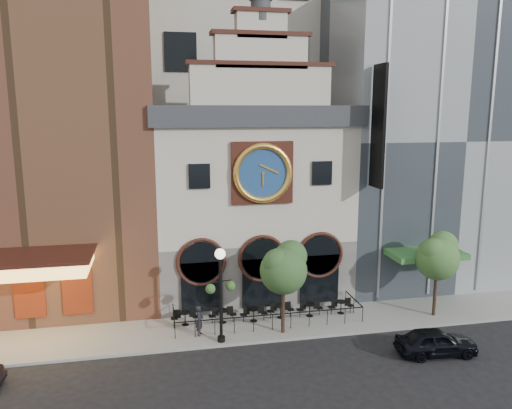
{
  "coord_description": "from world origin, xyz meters",
  "views": [
    {
      "loc": [
        -6.03,
        -23.83,
        12.1
      ],
      "look_at": [
        0.06,
        6.0,
        6.31
      ],
      "focal_mm": 35.0,
      "sensor_mm": 36.0,
      "label": 1
    }
  ],
  "objects_px": {
    "bistro_4": "(310,309)",
    "tree_left": "(284,267)",
    "bistro_2": "(254,314)",
    "car_right": "(436,342)",
    "bistro_3": "(281,310)",
    "pedestrian": "(200,320)",
    "tree_right": "(438,255)",
    "bistro_0": "(185,317)",
    "bistro_5": "(341,306)",
    "lamppost": "(221,285)",
    "bistro_1": "(223,315)"
  },
  "relations": [
    {
      "from": "bistro_4",
      "to": "tree_right",
      "type": "xyz_separation_m",
      "value": [
        7.29,
        -1.28,
        3.21
      ]
    },
    {
      "from": "pedestrian",
      "to": "bistro_0",
      "type": "bearing_deg",
      "value": 45.91
    },
    {
      "from": "bistro_5",
      "to": "pedestrian",
      "type": "height_order",
      "value": "pedestrian"
    },
    {
      "from": "bistro_3",
      "to": "bistro_5",
      "type": "xyz_separation_m",
      "value": [
        3.68,
        -0.12,
        0.0
      ]
    },
    {
      "from": "bistro_3",
      "to": "bistro_5",
      "type": "height_order",
      "value": "same"
    },
    {
      "from": "bistro_2",
      "to": "bistro_5",
      "type": "relative_size",
      "value": 1.0
    },
    {
      "from": "tree_right",
      "to": "bistro_1",
      "type": "bearing_deg",
      "value": 173.62
    },
    {
      "from": "bistro_0",
      "to": "tree_left",
      "type": "bearing_deg",
      "value": -20.79
    },
    {
      "from": "car_right",
      "to": "bistro_3",
      "type": "bearing_deg",
      "value": 54.5
    },
    {
      "from": "bistro_3",
      "to": "bistro_4",
      "type": "distance_m",
      "value": 1.74
    },
    {
      "from": "bistro_4",
      "to": "pedestrian",
      "type": "bearing_deg",
      "value": -169.68
    },
    {
      "from": "car_right",
      "to": "tree_right",
      "type": "bearing_deg",
      "value": -25.04
    },
    {
      "from": "bistro_4",
      "to": "tree_left",
      "type": "distance_m",
      "value": 4.23
    },
    {
      "from": "pedestrian",
      "to": "tree_left",
      "type": "relative_size",
      "value": 0.32
    },
    {
      "from": "pedestrian",
      "to": "lamppost",
      "type": "distance_m",
      "value": 2.71
    },
    {
      "from": "car_right",
      "to": "lamppost",
      "type": "distance_m",
      "value": 11.21
    },
    {
      "from": "tree_right",
      "to": "car_right",
      "type": "bearing_deg",
      "value": -119.91
    },
    {
      "from": "bistro_0",
      "to": "tree_left",
      "type": "xyz_separation_m",
      "value": [
        5.21,
        -1.98,
        3.26
      ]
    },
    {
      "from": "bistro_4",
      "to": "lamppost",
      "type": "height_order",
      "value": "lamppost"
    },
    {
      "from": "bistro_5",
      "to": "lamppost",
      "type": "xyz_separation_m",
      "value": [
        -7.48,
        -2.21,
        2.66
      ]
    },
    {
      "from": "bistro_2",
      "to": "bistro_4",
      "type": "bearing_deg",
      "value": 0.71
    },
    {
      "from": "car_right",
      "to": "pedestrian",
      "type": "xyz_separation_m",
      "value": [
        -11.43,
        4.29,
        0.29
      ]
    },
    {
      "from": "bistro_4",
      "to": "bistro_1",
      "type": "bearing_deg",
      "value": 178.74
    },
    {
      "from": "lamppost",
      "to": "tree_right",
      "type": "xyz_separation_m",
      "value": [
        12.82,
        0.92,
        0.56
      ]
    },
    {
      "from": "bistro_4",
      "to": "car_right",
      "type": "xyz_separation_m",
      "value": [
        4.87,
        -5.49,
        0.07
      ]
    },
    {
      "from": "bistro_0",
      "to": "bistro_3",
      "type": "relative_size",
      "value": 1.0
    },
    {
      "from": "bistro_0",
      "to": "bistro_3",
      "type": "bearing_deg",
      "value": -1.02
    },
    {
      "from": "bistro_1",
      "to": "bistro_2",
      "type": "relative_size",
      "value": 1.0
    },
    {
      "from": "bistro_3",
      "to": "lamppost",
      "type": "relative_size",
      "value": 0.31
    },
    {
      "from": "pedestrian",
      "to": "tree_right",
      "type": "bearing_deg",
      "value": -70.45
    },
    {
      "from": "lamppost",
      "to": "bistro_5",
      "type": "bearing_deg",
      "value": 4.15
    },
    {
      "from": "pedestrian",
      "to": "bistro_4",
      "type": "bearing_deg",
      "value": -59.79
    },
    {
      "from": "lamppost",
      "to": "tree_right",
      "type": "height_order",
      "value": "lamppost"
    },
    {
      "from": "bistro_2",
      "to": "bistro_4",
      "type": "distance_m",
      "value": 3.37
    },
    {
      "from": "bistro_3",
      "to": "car_right",
      "type": "height_order",
      "value": "car_right"
    },
    {
      "from": "car_right",
      "to": "tree_right",
      "type": "height_order",
      "value": "tree_right"
    },
    {
      "from": "bistro_0",
      "to": "car_right",
      "type": "distance_m",
      "value": 13.4
    },
    {
      "from": "bistro_0",
      "to": "car_right",
      "type": "xyz_separation_m",
      "value": [
        12.13,
        -5.71,
        0.07
      ]
    },
    {
      "from": "bistro_4",
      "to": "lamppost",
      "type": "relative_size",
      "value": 0.31
    },
    {
      "from": "bistro_1",
      "to": "bistro_5",
      "type": "distance_m",
      "value": 7.09
    },
    {
      "from": "pedestrian",
      "to": "car_right",
      "type": "bearing_deg",
      "value": -90.68
    },
    {
      "from": "bistro_3",
      "to": "pedestrian",
      "type": "xyz_separation_m",
      "value": [
        -4.83,
        -1.32,
        0.36
      ]
    },
    {
      "from": "bistro_0",
      "to": "bistro_2",
      "type": "relative_size",
      "value": 1.0
    },
    {
      "from": "bistro_5",
      "to": "pedestrian",
      "type": "bearing_deg",
      "value": -171.95
    },
    {
      "from": "bistro_0",
      "to": "car_right",
      "type": "bearing_deg",
      "value": -25.23
    },
    {
      "from": "bistro_0",
      "to": "bistro_1",
      "type": "relative_size",
      "value": 1.0
    },
    {
      "from": "bistro_4",
      "to": "tree_left",
      "type": "height_order",
      "value": "tree_left"
    },
    {
      "from": "bistro_2",
      "to": "bistro_3",
      "type": "distance_m",
      "value": 1.64
    },
    {
      "from": "bistro_2",
      "to": "pedestrian",
      "type": "distance_m",
      "value": 3.42
    },
    {
      "from": "bistro_5",
      "to": "pedestrian",
      "type": "distance_m",
      "value": 8.6
    }
  ]
}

